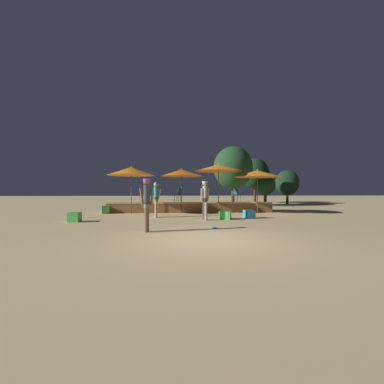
# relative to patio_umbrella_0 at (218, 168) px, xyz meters

# --- Properties ---
(ground_plane) EXTENTS (120.00, 120.00, 0.00)m
(ground_plane) POSITION_rel_patio_umbrella_0_xyz_m (-1.84, -8.58, -2.80)
(ground_plane) COLOR tan
(wooden_deck) EXTENTS (10.45, 2.26, 0.67)m
(wooden_deck) POSITION_rel_patio_umbrella_0_xyz_m (-1.70, 1.33, -2.51)
(wooden_deck) COLOR brown
(wooden_deck) RESTS_ON ground
(patio_umbrella_0) EXTENTS (2.94, 2.94, 3.10)m
(patio_umbrella_0) POSITION_rel_patio_umbrella_0_xyz_m (0.00, 0.00, 0.00)
(patio_umbrella_0) COLOR brown
(patio_umbrella_0) RESTS_ON ground
(patio_umbrella_1) EXTENTS (2.99, 2.99, 2.73)m
(patio_umbrella_1) POSITION_rel_patio_umbrella_0_xyz_m (2.40, -0.20, -0.37)
(patio_umbrella_1) COLOR brown
(patio_umbrella_1) RESTS_ON ground
(patio_umbrella_2) EXTENTS (2.63, 2.63, 2.79)m
(patio_umbrella_2) POSITION_rel_patio_umbrella_0_xyz_m (-2.27, 0.23, -0.30)
(patio_umbrella_2) COLOR brown
(patio_umbrella_2) RESTS_ON ground
(patio_umbrella_3) EXTENTS (2.83, 2.83, 2.88)m
(patio_umbrella_3) POSITION_rel_patio_umbrella_0_xyz_m (-5.30, -0.22, -0.26)
(patio_umbrella_3) COLOR brown
(patio_umbrella_3) RESTS_ON ground
(cube_seat_0) EXTENTS (0.57, 0.57, 0.47)m
(cube_seat_0) POSITION_rel_patio_umbrella_0_xyz_m (-6.91, 0.10, -2.57)
(cube_seat_0) COLOR #4CC651
(cube_seat_0) RESTS_ON ground
(cube_seat_1) EXTENTS (0.56, 0.56, 0.42)m
(cube_seat_1) POSITION_rel_patio_umbrella_0_xyz_m (1.03, -3.06, -2.60)
(cube_seat_1) COLOR #2D9EDB
(cube_seat_1) RESTS_ON ground
(cube_seat_2) EXTENTS (0.49, 0.49, 0.43)m
(cube_seat_2) POSITION_rel_patio_umbrella_0_xyz_m (-7.18, -3.97, -2.59)
(cube_seat_2) COLOR #4CC651
(cube_seat_2) RESTS_ON ground
(cube_seat_3) EXTENTS (0.70, 0.70, 0.40)m
(cube_seat_3) POSITION_rel_patio_umbrella_0_xyz_m (-0.26, -3.40, -2.61)
(cube_seat_3) COLOR #4CC651
(cube_seat_3) RESTS_ON ground
(person_0) EXTENTS (0.46, 0.29, 1.84)m
(person_0) POSITION_rel_patio_umbrella_0_xyz_m (-1.29, -3.72, -1.74)
(person_0) COLOR #3F3F47
(person_0) RESTS_ON ground
(person_1) EXTENTS (0.50, 0.31, 1.81)m
(person_1) POSITION_rel_patio_umbrella_0_xyz_m (-3.67, -6.98, -1.76)
(person_1) COLOR #72664C
(person_1) RESTS_ON ground
(person_2) EXTENTS (0.55, 0.31, 1.83)m
(person_2) POSITION_rel_patio_umbrella_0_xyz_m (-3.69, -2.32, -1.79)
(person_2) COLOR tan
(person_2) RESTS_ON ground
(bistro_chair_0) EXTENTS (0.47, 0.47, 0.90)m
(bistro_chair_0) POSITION_rel_patio_umbrella_0_xyz_m (-2.43, 1.45, -1.59)
(bistro_chair_0) COLOR #1E4C47
(bistro_chair_0) RESTS_ON wooden_deck
(bistro_chair_1) EXTENTS (0.46, 0.46, 0.90)m
(bistro_chair_1) POSITION_rel_patio_umbrella_0_xyz_m (1.54, 1.69, -1.59)
(bistro_chair_1) COLOR #1E4C47
(bistro_chair_1) RESTS_ON wooden_deck
(frisbee_disc) EXTENTS (0.24, 0.24, 0.03)m
(frisbee_disc) POSITION_rel_patio_umbrella_0_xyz_m (-1.27, -6.27, -2.79)
(frisbee_disc) COLOR #33B2D8
(frisbee_disc) RESTS_ON ground
(background_tree_0) EXTENTS (2.42, 2.42, 3.56)m
(background_tree_0) POSITION_rel_patio_umbrella_0_xyz_m (9.11, 10.41, -0.58)
(background_tree_0) COLOR #3D2B1C
(background_tree_0) RESTS_ON ground
(background_tree_1) EXTENTS (1.84, 1.84, 2.99)m
(background_tree_1) POSITION_rel_patio_umbrella_0_xyz_m (5.90, 8.05, -0.84)
(background_tree_1) COLOR #3D2B1C
(background_tree_1) RESTS_ON ground
(background_tree_2) EXTENTS (3.54, 3.54, 5.42)m
(background_tree_2) POSITION_rel_patio_umbrella_0_xyz_m (2.61, 7.26, 0.66)
(background_tree_2) COLOR #3D2B1C
(background_tree_2) RESTS_ON ground
(background_tree_3) EXTENTS (3.13, 3.13, 5.04)m
(background_tree_3) POSITION_rel_patio_umbrella_0_xyz_m (6.38, 12.69, 0.50)
(background_tree_3) COLOR #3D2B1C
(background_tree_3) RESTS_ON ground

